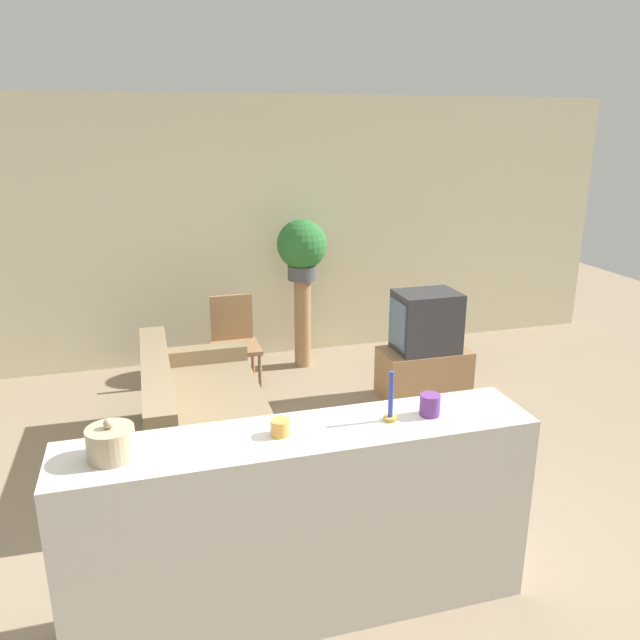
{
  "coord_description": "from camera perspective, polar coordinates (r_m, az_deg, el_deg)",
  "views": [
    {
      "loc": [
        -0.65,
        -2.95,
        2.41
      ],
      "look_at": [
        0.72,
        1.82,
        0.85
      ],
      "focal_mm": 35.0,
      "sensor_mm": 36.0,
      "label": 1
    }
  ],
  "objects": [
    {
      "name": "wall_back",
      "position": [
        6.5,
        -10.16,
        7.8
      ],
      "size": [
        9.0,
        0.06,
        2.7
      ],
      "color": "beige",
      "rests_on": "ground_plane"
    },
    {
      "name": "plant_stand",
      "position": [
        6.4,
        -1.6,
        -0.27
      ],
      "size": [
        0.17,
        0.17,
        0.92
      ],
      "color": "#9E754C",
      "rests_on": "ground_plane"
    },
    {
      "name": "foreground_counter",
      "position": [
        3.26,
        -1.52,
        -18.2
      ],
      "size": [
        2.29,
        0.44,
        1.03
      ],
      "color": "beige",
      "rests_on": "ground_plane"
    },
    {
      "name": "couch",
      "position": [
        4.78,
        -10.76,
        -9.18
      ],
      "size": [
        0.87,
        1.74,
        0.79
      ],
      "color": "#847051",
      "rests_on": "ground_plane"
    },
    {
      "name": "candlestick",
      "position": [
        3.08,
        6.47,
        -7.67
      ],
      "size": [
        0.07,
        0.07,
        0.26
      ],
      "color": "#B7933D",
      "rests_on": "foreground_counter"
    },
    {
      "name": "candle_jar",
      "position": [
        2.95,
        -3.67,
        -9.77
      ],
      "size": [
        0.09,
        0.09,
        0.08
      ],
      "color": "gold",
      "rests_on": "foreground_counter"
    },
    {
      "name": "wooden_chair",
      "position": [
        5.93,
        -7.85,
        -1.7
      ],
      "size": [
        0.44,
        0.44,
        0.87
      ],
      "color": "#9E754C",
      "rests_on": "ground_plane"
    },
    {
      "name": "tv_stand",
      "position": [
        5.84,
        9.45,
        -4.77
      ],
      "size": [
        0.8,
        0.44,
        0.45
      ],
      "color": "#9E754C",
      "rests_on": "ground_plane"
    },
    {
      "name": "decorative_bowl",
      "position": [
        2.89,
        -18.58,
        -10.58
      ],
      "size": [
        0.21,
        0.21,
        0.19
      ],
      "color": "tan",
      "rests_on": "foreground_counter"
    },
    {
      "name": "television",
      "position": [
        5.67,
        9.64,
        -0.14
      ],
      "size": [
        0.56,
        0.42,
        0.54
      ],
      "color": "#333338",
      "rests_on": "tv_stand"
    },
    {
      "name": "potted_plant",
      "position": [
        6.21,
        -1.66,
        6.69
      ],
      "size": [
        0.5,
        0.5,
        0.6
      ],
      "color": "#4C4C51",
      "rests_on": "plant_stand"
    },
    {
      "name": "coffee_tin",
      "position": [
        3.17,
        10.02,
        -7.65
      ],
      "size": [
        0.1,
        0.1,
        0.11
      ],
      "color": "#66337F",
      "rests_on": "foreground_counter"
    },
    {
      "name": "ground_plane",
      "position": [
        3.87,
        -3.01,
        -21.13
      ],
      "size": [
        14.0,
        14.0,
        0.0
      ],
      "primitive_type": "plane",
      "color": "gray"
    }
  ]
}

